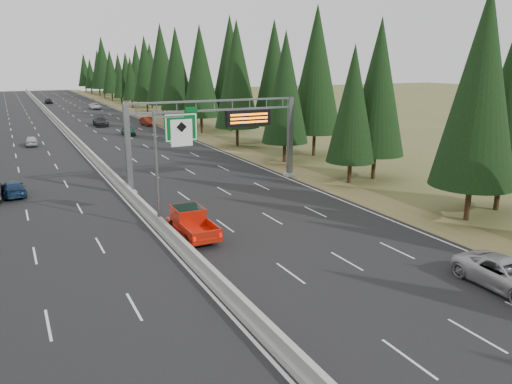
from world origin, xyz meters
The scene contains 15 objects.
road centered at (0.00, 80.00, 0.04)m, with size 32.00×260.00×0.08m, color black.
shoulder_right centered at (17.80, 80.00, 0.03)m, with size 3.60×260.00×0.06m, color olive.
median_barrier centered at (0.00, 80.00, 0.41)m, with size 0.70×260.00×0.85m.
sign_gantry centered at (8.92, 34.88, 5.27)m, with size 16.75×0.98×7.80m.
hov_sign_pole centered at (0.58, 24.97, 4.72)m, with size 2.80×0.50×8.00m.
tree_row_right centered at (22.24, 68.05, 9.36)m, with size 11.94×243.68×18.74m.
silver_minivan centered at (13.01, 8.00, 0.84)m, with size 2.52×5.46×1.52m, color #AAA9AE.
red_pickup centered at (1.50, 22.89, 1.08)m, with size 1.97×5.52×1.80m.
car_ahead_green centered at (8.24, 70.94, 0.74)m, with size 1.56×3.87×1.32m, color #155C40.
car_ahead_dkred centered at (14.12, 81.58, 0.82)m, with size 1.56×4.48×1.48m, color #60180D.
car_ahead_dkgrey centered at (6.48, 84.71, 0.89)m, with size 2.26×5.57×1.62m, color black.
car_ahead_white centered at (11.00, 118.41, 0.79)m, with size 2.35×5.10×1.42m, color white.
car_ahead_far centered at (2.48, 140.87, 0.82)m, with size 1.74×4.32×1.47m, color black.
car_onc_blue centered at (-8.75, 39.06, 0.72)m, with size 1.79×4.41×1.28m, color navy.
car_onc_white centered at (-5.81, 66.83, 0.75)m, with size 1.59×3.95×1.35m, color #BABABA.
Camera 1 is at (-8.66, -7.06, 11.22)m, focal length 35.00 mm.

